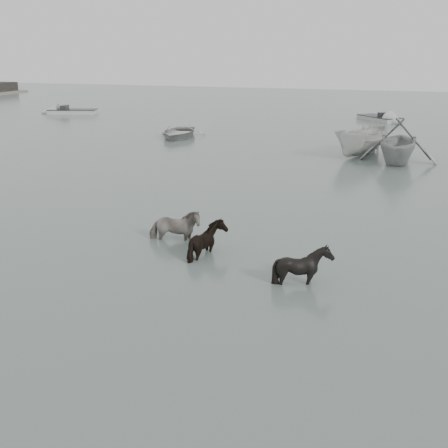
# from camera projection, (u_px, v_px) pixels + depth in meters

# --- Properties ---
(ground) EXTENTS (140.00, 140.00, 0.00)m
(ground) POSITION_uv_depth(u_px,v_px,m) (285.00, 289.00, 13.64)
(ground) COLOR #52615A
(ground) RESTS_ON ground
(pony_pinto) EXTENTS (1.76, 1.14, 1.37)m
(pony_pinto) POSITION_uv_depth(u_px,v_px,m) (174.00, 219.00, 16.85)
(pony_pinto) COLOR black
(pony_pinto) RESTS_ON ground
(pony_dark) EXTENTS (1.41, 1.54, 1.30)m
(pony_dark) POSITION_uv_depth(u_px,v_px,m) (208.00, 234.00, 15.62)
(pony_dark) COLOR black
(pony_dark) RESTS_ON ground
(pony_black) EXTENTS (1.51, 1.44, 1.32)m
(pony_black) POSITION_uv_depth(u_px,v_px,m) (303.00, 258.00, 13.76)
(pony_black) COLOR black
(pony_black) RESTS_ON ground
(rowboat_lead) EXTENTS (3.56, 4.61, 0.88)m
(rowboat_lead) POSITION_uv_depth(u_px,v_px,m) (178.00, 131.00, 36.65)
(rowboat_lead) COLOR #AFAFAB
(rowboat_lead) RESTS_ON ground
(rowboat_trail) EXTENTS (4.12, 4.73, 2.43)m
(rowboat_trail) POSITION_uv_depth(u_px,v_px,m) (399.00, 139.00, 28.29)
(rowboat_trail) COLOR #9DA09D
(rowboat_trail) RESTS_ON ground
(boat_small) EXTENTS (3.47, 4.74, 1.72)m
(boat_small) POSITION_uv_depth(u_px,v_px,m) (362.00, 140.00, 30.28)
(boat_small) COLOR beige
(boat_small) RESTS_ON ground
(skiff_outer) EXTENTS (6.07, 3.25, 0.75)m
(skiff_outer) POSITION_uv_depth(u_px,v_px,m) (73.00, 109.00, 49.94)
(skiff_outer) COLOR #BBBBB6
(skiff_outer) RESTS_ON ground
(skiff_mid) EXTENTS (4.76, 5.00, 0.75)m
(skiff_mid) POSITION_uv_depth(u_px,v_px,m) (380.00, 116.00, 44.94)
(skiff_mid) COLOR #A6A8A6
(skiff_mid) RESTS_ON ground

